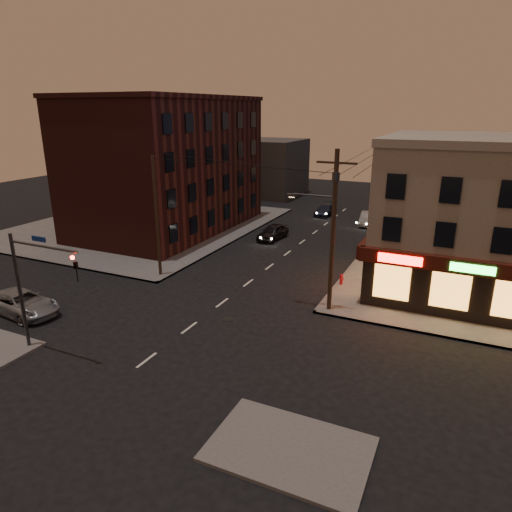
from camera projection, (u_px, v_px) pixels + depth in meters
The scene contains 16 objects.
ground at pixel (189, 328), 26.91m from camera, with size 120.00×120.00×0.00m, color black.
sidewalk_nw at pixel (145, 224), 50.48m from camera, with size 24.00×28.00×0.15m, color #514F4C.
pizza_building at pixel (497, 218), 30.45m from camera, with size 15.85×12.85×10.50m.
brick_apartment at pixel (168, 166), 47.04m from camera, with size 12.00×20.00×13.00m, color #401714.
bg_building_ne_a at pixel (469, 188), 52.98m from camera, with size 10.00×12.00×7.00m, color #3F3D3A.
bg_building_nw at pixel (269, 168), 67.10m from camera, with size 9.00×10.00×8.00m, color #3F3D3A.
bg_building_ne_b at pixel (455, 176), 66.01m from camera, with size 8.00×8.00×6.00m, color #3F3D3A.
utility_pole_main at pixel (332, 223), 27.45m from camera, with size 4.20×0.44×10.00m.
utility_pole_far at pixel (398, 181), 50.34m from camera, with size 0.26×0.26×9.00m, color #382619.
utility_pole_west at pixel (157, 217), 33.80m from camera, with size 0.24×0.24×9.00m, color #382619.
traffic_signal at pixel (31, 279), 23.02m from camera, with size 4.49×0.32×6.47m.
suv_cross at pixel (22, 303), 28.55m from camera, with size 2.41×5.23×1.45m, color gray.
sedan_near at pixel (273, 232), 44.84m from camera, with size 1.74×4.31×1.47m, color black.
sedan_mid at pixel (368, 219), 50.38m from camera, with size 1.52×4.36×1.44m, color slate.
sedan_far at pixel (326, 210), 55.06m from camera, with size 1.78×4.38×1.27m, color black.
fire_hydrant at pixel (341, 279), 33.06m from camera, with size 0.35×0.35×0.78m.
Camera 1 is at (13.81, -20.34, 12.37)m, focal length 32.00 mm.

